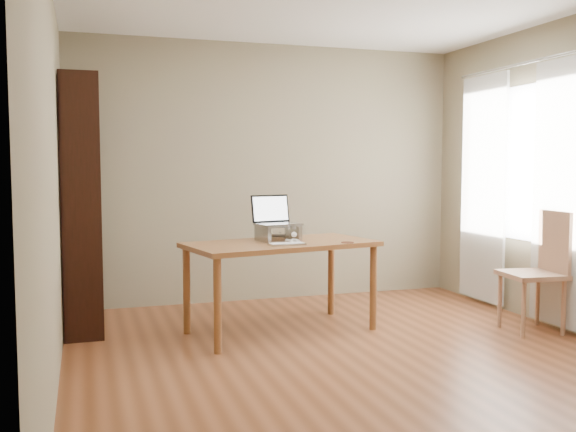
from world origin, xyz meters
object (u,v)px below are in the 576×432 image
object	(u,v)px
bookshelf	(82,205)
keyboard	(287,244)
chair	(540,266)
desk	(281,252)
cat	(282,233)
laptop	(276,217)

from	to	relation	value
bookshelf	keyboard	xyz separation A→B (m)	(1.53, -0.82, -0.29)
bookshelf	chair	xyz separation A→B (m)	(3.61, -1.23, -0.51)
desk	keyboard	xyz separation A→B (m)	(-0.02, -0.22, 0.10)
keyboard	cat	size ratio (longest dim) A/B	0.61
desk	chair	size ratio (longest dim) A/B	1.65
desk	laptop	bearing A→B (deg)	78.53
bookshelf	laptop	xyz separation A→B (m)	(1.55, -0.46, -0.11)
desk	keyboard	world-z (taller)	keyboard
laptop	keyboard	distance (m)	0.41
keyboard	chair	distance (m)	2.13
chair	bookshelf	bearing A→B (deg)	167.13
cat	chair	xyz separation A→B (m)	(2.02, -0.74, -0.27)
bookshelf	cat	size ratio (longest dim) A/B	4.37
bookshelf	cat	world-z (taller)	bookshelf
bookshelf	keyboard	distance (m)	1.76
laptop	keyboard	size ratio (longest dim) A/B	1.34
keyboard	bookshelf	bearing A→B (deg)	149.81
laptop	keyboard	bearing A→B (deg)	-104.51
bookshelf	keyboard	world-z (taller)	bookshelf
desk	chair	world-z (taller)	chair
desk	cat	xyz separation A→B (m)	(0.04, 0.11, 0.15)
desk	laptop	size ratio (longest dim) A/B	4.21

